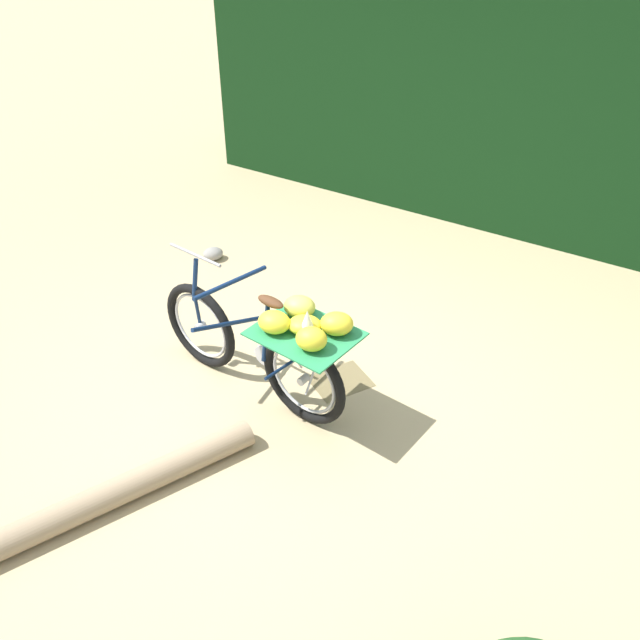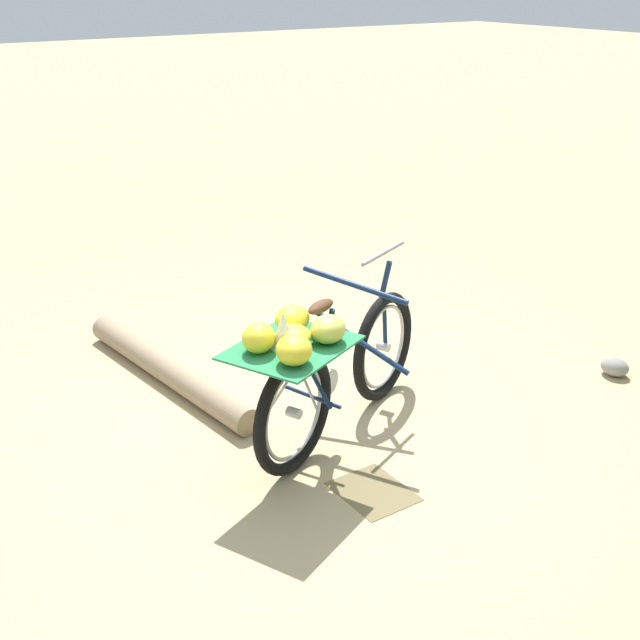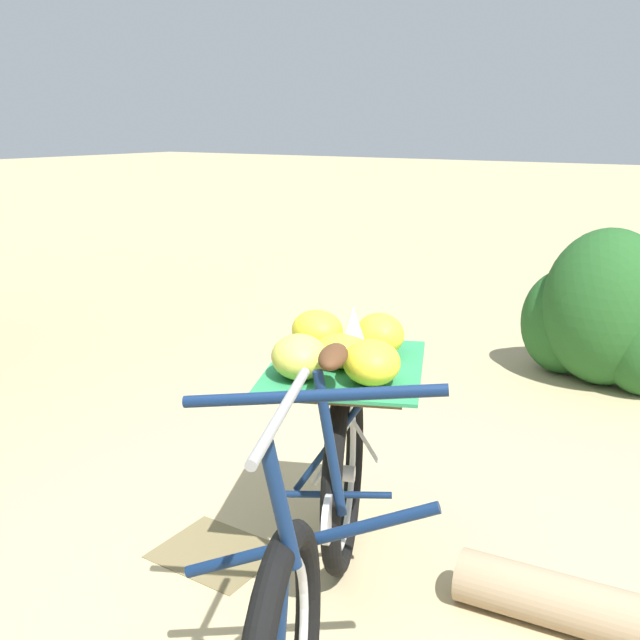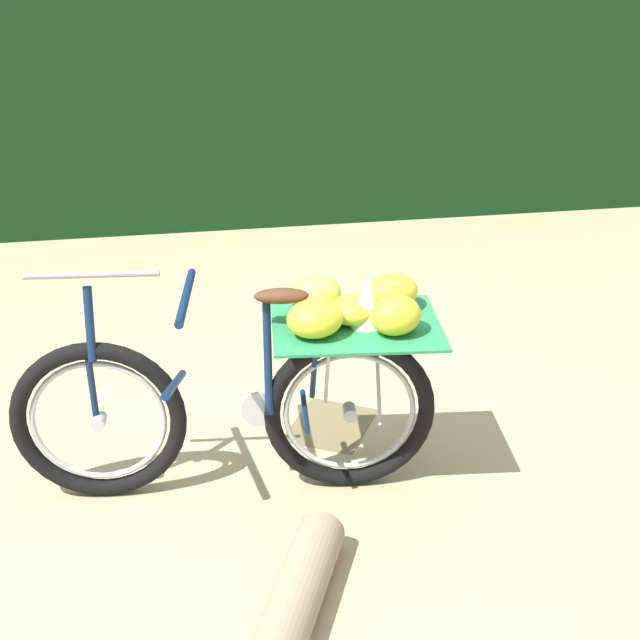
% 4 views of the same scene
% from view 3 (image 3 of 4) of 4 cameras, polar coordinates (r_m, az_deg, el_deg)
% --- Properties ---
extents(ground_plane, '(60.00, 60.00, 0.00)m').
position_cam_3_polar(ground_plane, '(2.66, -1.89, -22.24)').
color(ground_plane, tan).
extents(bicycle, '(1.01, 1.75, 1.03)m').
position_cam_3_polar(bicycle, '(2.36, 0.66, -12.24)').
color(bicycle, black).
rests_on(bicycle, ground_plane).
extents(shrub_cluster, '(1.05, 0.72, 1.00)m').
position_cam_3_polar(shrub_cluster, '(4.92, 21.33, 0.28)').
color(shrub_cluster, '#235623').
rests_on(shrub_cluster, ground_plane).
extents(leaf_litter_patch, '(0.44, 0.36, 0.01)m').
position_cam_3_polar(leaf_litter_patch, '(3.00, -8.18, -17.58)').
color(leaf_litter_patch, olive).
rests_on(leaf_litter_patch, ground_plane).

